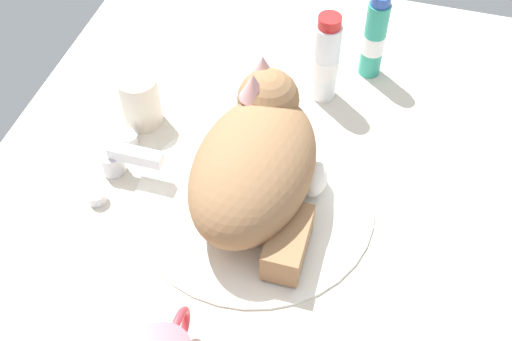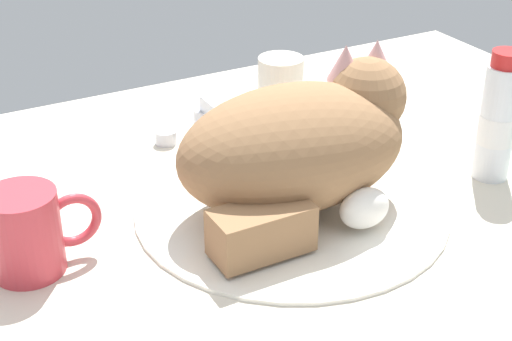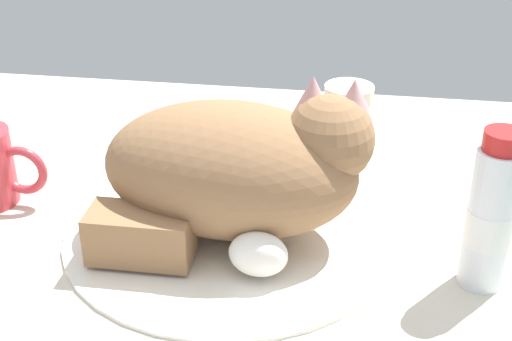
{
  "view_description": "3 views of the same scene",
  "coord_description": "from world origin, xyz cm",
  "px_view_note": "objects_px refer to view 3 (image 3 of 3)",
  "views": [
    {
      "loc": [
        -53.73,
        -15.72,
        74.03
      ],
      "look_at": [
        1.55,
        0.11,
        5.3
      ],
      "focal_mm": 45.1,
      "sensor_mm": 36.0,
      "label": 1
    },
    {
      "loc": [
        -38.59,
        -63.28,
        44.97
      ],
      "look_at": [
        -2.63,
        3.33,
        3.94
      ],
      "focal_mm": 54.62,
      "sensor_mm": 36.0,
      "label": 2
    },
    {
      "loc": [
        12.37,
        -62.44,
        41.35
      ],
      "look_at": [
        2.43,
        1.48,
        6.85
      ],
      "focal_mm": 50.49,
      "sensor_mm": 36.0,
      "label": 3
    }
  ],
  "objects_px": {
    "cat": "(240,168)",
    "faucet": "(260,130)",
    "rinse_cup": "(347,119)",
    "toothpaste_bottle": "(491,215)"
  },
  "relations": [
    {
      "from": "rinse_cup",
      "to": "toothpaste_bottle",
      "type": "relative_size",
      "value": 0.56
    },
    {
      "from": "cat",
      "to": "faucet",
      "type": "bearing_deg",
      "value": 93.02
    },
    {
      "from": "faucet",
      "to": "cat",
      "type": "bearing_deg",
      "value": -86.98
    },
    {
      "from": "cat",
      "to": "toothpaste_bottle",
      "type": "height_order",
      "value": "cat"
    },
    {
      "from": "faucet",
      "to": "rinse_cup",
      "type": "xyz_separation_m",
      "value": [
        0.11,
        0.01,
        0.02
      ]
    },
    {
      "from": "faucet",
      "to": "rinse_cup",
      "type": "distance_m",
      "value": 0.11
    },
    {
      "from": "faucet",
      "to": "cat",
      "type": "xyz_separation_m",
      "value": [
        0.01,
        -0.21,
        0.05
      ]
    },
    {
      "from": "rinse_cup",
      "to": "toothpaste_bottle",
      "type": "height_order",
      "value": "toothpaste_bottle"
    },
    {
      "from": "cat",
      "to": "toothpaste_bottle",
      "type": "relative_size",
      "value": 1.77
    },
    {
      "from": "rinse_cup",
      "to": "toothpaste_bottle",
      "type": "xyz_separation_m",
      "value": [
        0.14,
        -0.26,
        0.03
      ]
    }
  ]
}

